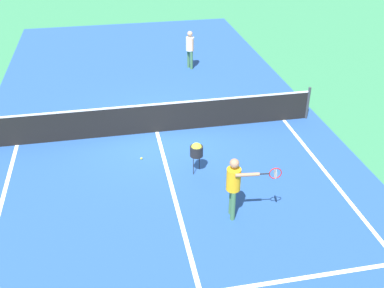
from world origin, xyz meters
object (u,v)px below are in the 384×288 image
(ball_hopper, at_px, (197,150))
(net, at_px, (156,118))
(player_far, at_px, (190,46))
(tennis_ball_near_net, at_px, (141,158))
(player_near, at_px, (235,182))

(ball_hopper, bearing_deg, net, 107.57)
(player_far, distance_m, tennis_ball_near_net, 7.14)
(player_near, xyz_separation_m, tennis_ball_near_net, (-1.83, 2.84, -0.93))
(player_near, distance_m, player_far, 9.46)
(net, bearing_deg, tennis_ball_near_net, -112.85)
(tennis_ball_near_net, bearing_deg, net, 67.15)
(ball_hopper, distance_m, tennis_ball_near_net, 1.76)
(player_near, height_order, tennis_ball_near_net, player_near)
(net, relative_size, player_far, 6.39)
(ball_hopper, bearing_deg, player_near, -76.90)
(net, height_order, player_far, player_far)
(player_near, distance_m, tennis_ball_near_net, 3.51)
(net, distance_m, ball_hopper, 2.49)
(tennis_ball_near_net, bearing_deg, player_near, -57.28)
(net, bearing_deg, ball_hopper, -72.43)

